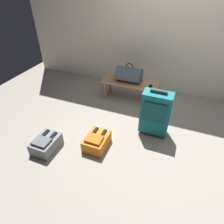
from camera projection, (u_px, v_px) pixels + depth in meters
The scene contains 8 objects.
ground_plane at pixel (149, 141), 2.77m from camera, with size 6.60×6.60×0.00m, color gray.
back_wall at pixel (181, 13), 3.15m from camera, with size 6.00×0.10×2.80m, color silver.
bench at pixel (130, 84), 3.48m from camera, with size 1.00×0.36×0.37m.
duffel_bag_slate at pixel (129, 74), 3.38m from camera, with size 0.44×0.26×0.34m.
cell_phone at pixel (151, 86), 3.30m from camera, with size 0.07×0.14×0.01m.
suitcase_upright_teal at pixel (156, 113), 2.69m from camera, with size 0.40×0.24×0.71m.
backpack_grey at pixel (46, 144), 2.59m from camera, with size 0.28×0.38×0.21m.
backpack_orange at pixel (97, 141), 2.63m from camera, with size 0.28×0.38×0.21m.
Camera 1 is at (0.24, -2.05, 1.96)m, focal length 31.20 mm.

